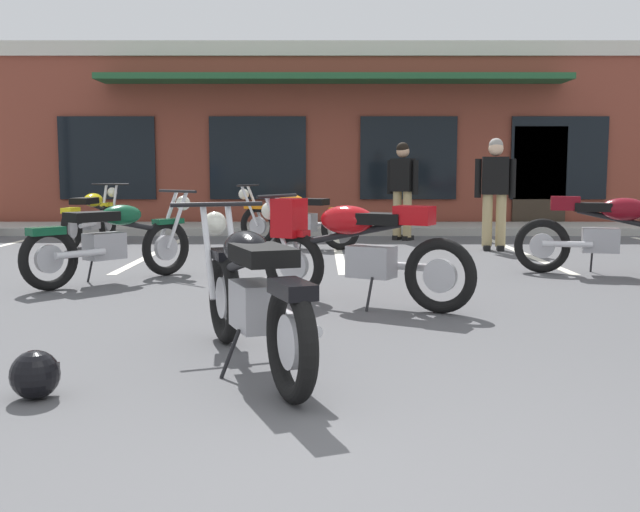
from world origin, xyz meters
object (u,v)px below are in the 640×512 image
motorcycle_green_cafe_racer (619,229)px  motorcycle_orange_scrambler (352,246)px  helmet_on_pavement (35,375)px  motorcycle_red_sportbike (297,218)px  motorcycle_silver_naked (113,240)px  person_in_shorts_foreground (495,187)px  motorcycle_black_cruiser (91,216)px  motorcycle_foreground_classic (252,293)px  person_in_black_shirt (403,185)px

motorcycle_green_cafe_racer → motorcycle_orange_scrambler: same height
motorcycle_green_cafe_racer → helmet_on_pavement: 6.77m
motorcycle_red_sportbike → motorcycle_silver_naked: 4.03m
person_in_shorts_foreground → motorcycle_black_cruiser: bearing=172.6°
motorcycle_orange_scrambler → person_in_shorts_foreground: size_ratio=1.13×
motorcycle_red_sportbike → helmet_on_pavement: 7.78m
motorcycle_red_sportbike → motorcycle_black_cruiser: same height
motorcycle_red_sportbike → motorcycle_silver_naked: bearing=-117.4°
motorcycle_foreground_classic → motorcycle_red_sportbike: size_ratio=1.03×
motorcycle_green_cafe_racer → motorcycle_red_sportbike: bearing=141.0°
motorcycle_green_cafe_racer → helmet_on_pavement: size_ratio=7.96×
helmet_on_pavement → person_in_shorts_foreground: bearing=60.7°
motorcycle_green_cafe_racer → person_in_black_shirt: bearing=114.9°
motorcycle_silver_naked → helmet_on_pavement: size_ratio=6.63×
motorcycle_black_cruiser → motorcycle_orange_scrambler: same height
motorcycle_orange_scrambler → person_in_black_shirt: (1.13, 6.17, 0.42)m
motorcycle_silver_naked → person_in_shorts_foreground: 5.83m
motorcycle_black_cruiser → motorcycle_orange_scrambler: size_ratio=1.11×
motorcycle_foreground_classic → motorcycle_silver_naked: (-1.81, 3.47, 0.00)m
motorcycle_red_sportbike → helmet_on_pavement: bearing=-98.4°
motorcycle_silver_naked → helmet_on_pavement: bearing=-80.1°
person_in_black_shirt → motorcycle_black_cruiser: bearing=-171.1°
person_in_shorts_foreground → person_in_black_shirt: bearing=126.6°
motorcycle_red_sportbike → motorcycle_silver_naked: (-1.86, -3.58, 0.00)m
motorcycle_black_cruiser → motorcycle_green_cafe_racer: size_ratio=1.02×
motorcycle_orange_scrambler → motorcycle_green_cafe_racer: bearing=30.7°
motorcycle_orange_scrambler → person_in_black_shirt: size_ratio=1.13×
motorcycle_foreground_classic → person_in_shorts_foreground: bearing=65.7°
motorcycle_foreground_classic → motorcycle_orange_scrambler: same height
motorcycle_green_cafe_racer → motorcycle_silver_naked: bearing=-174.6°
motorcycle_black_cruiser → motorcycle_silver_naked: (1.47, -4.04, 0.00)m
motorcycle_foreground_classic → motorcycle_red_sportbike: same height
motorcycle_orange_scrambler → helmet_on_pavement: 3.32m
motorcycle_orange_scrambler → motorcycle_foreground_classic: bearing=-108.0°
motorcycle_black_cruiser → motorcycle_silver_naked: size_ratio=1.22×
motorcycle_silver_naked → helmet_on_pavement: (0.72, -4.11, -0.33)m
motorcycle_black_cruiser → person_in_black_shirt: 5.19m
motorcycle_red_sportbike → motorcycle_green_cafe_racer: size_ratio=0.94×
motorcycle_silver_naked → motorcycle_orange_scrambler: same height
motorcycle_foreground_classic → person_in_shorts_foreground: (3.03, 6.69, 0.49)m
person_in_black_shirt → motorcycle_foreground_classic: bearing=-102.4°
person_in_shorts_foreground → helmet_on_pavement: size_ratio=6.44×
motorcycle_foreground_classic → motorcycle_green_cafe_racer: size_ratio=0.97×
motorcycle_black_cruiser → person_in_shorts_foreground: bearing=-7.4°
motorcycle_foreground_classic → person_in_shorts_foreground: 7.36m
person_in_black_shirt → motorcycle_orange_scrambler: bearing=-100.4°
motorcycle_silver_naked → helmet_on_pavement: motorcycle_silver_naked is taller
motorcycle_silver_naked → motorcycle_orange_scrambler: size_ratio=0.91×
motorcycle_silver_naked → motorcycle_green_cafe_racer: 5.66m
motorcycle_silver_naked → helmet_on_pavement: 4.18m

